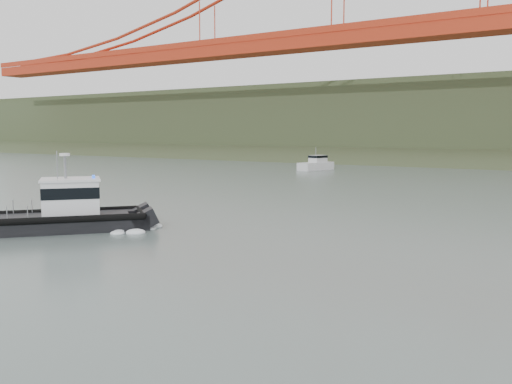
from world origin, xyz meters
TOP-DOWN VIEW (x-y plane):
  - ground at (0.00, 0.00)m, footprint 400.00×400.00m
  - patrol_boat at (-11.12, 1.08)m, footprint 8.72×9.69m
  - motorboat at (-24.06, 56.35)m, footprint 3.24×6.63m

SIDE VIEW (x-z plane):
  - ground at x=0.00m, z-range 0.00..0.00m
  - motorboat at x=-24.06m, z-range -0.88..2.62m
  - patrol_boat at x=-11.12m, z-range -1.16..3.50m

